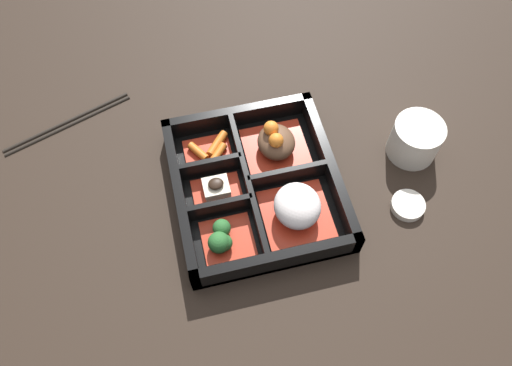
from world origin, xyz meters
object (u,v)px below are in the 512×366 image
Objects in this scene: tea_cup at (415,139)px; sauce_dish at (408,205)px; bowl_rice at (297,207)px; chopsticks at (68,123)px.

tea_cup is 0.11m from sauce_dish.
tea_cup is 1.54× the size of sauce_dish.
bowl_rice reaches higher than tea_cup.
tea_cup is (-0.07, 0.22, -0.00)m from bowl_rice.
chopsticks is 0.57m from sauce_dish.
sauce_dish is at bearing 60.44° from chopsticks.
chopsticks is at bearing -119.56° from sauce_dish.
chopsticks is at bearing -108.96° from tea_cup.
sauce_dish is at bearing 82.64° from bowl_rice.
bowl_rice reaches higher than sauce_dish.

